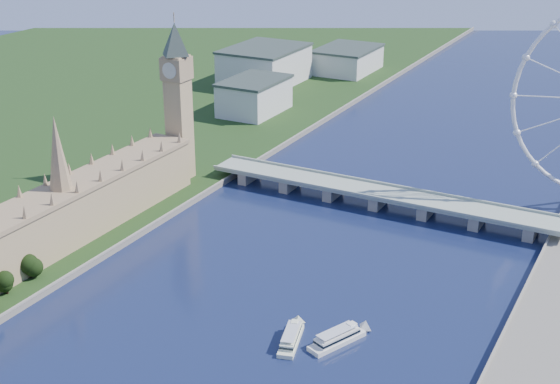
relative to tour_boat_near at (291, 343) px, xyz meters
The scene contains 6 objects.
parliament_range 152.58m from the tour_boat_near, 169.63° to the left, with size 24.00×200.00×70.00m.
big_ben 211.95m from the tour_boat_near, 137.77° to the left, with size 20.02×20.02×110.00m.
westminster_bridge 158.79m from the tour_boat_near, 97.60° to the left, with size 220.00×22.00×9.50m.
city_skyline 418.08m from the tour_boat_near, 87.50° to the left, with size 505.00×280.00×32.00m.
tour_boat_near is the anchor object (origin of this frame).
tour_boat_far 19.66m from the tour_boat_near, 27.04° to the left, with size 7.85×30.66×6.78m, color silver, non-canonical shape.
Camera 1 is at (149.55, -110.40, 185.56)m, focal length 50.00 mm.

